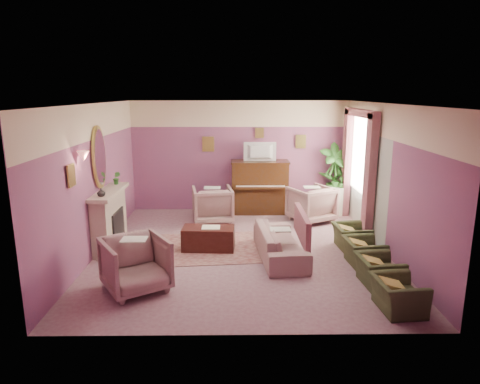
{
  "coord_description": "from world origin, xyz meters",
  "views": [
    {
      "loc": [
        -0.12,
        -7.86,
        3.0
      ],
      "look_at": [
        -0.02,
        0.4,
        1.07
      ],
      "focal_mm": 32.0,
      "sensor_mm": 36.0,
      "label": 1
    }
  ],
  "objects_px": {
    "floral_armchair_right": "(311,202)",
    "olive_chair_d": "(351,233)",
    "television": "(260,150)",
    "olive_chair_a": "(398,290)",
    "side_table": "(335,200)",
    "coffee_table": "(209,238)",
    "sofa": "(280,237)",
    "piano": "(260,188)",
    "olive_chair_b": "(379,266)",
    "olive_chair_c": "(364,248)",
    "floral_armchair_left": "(212,203)",
    "floral_armchair_front": "(136,262)"
  },
  "relations": [
    {
      "from": "olive_chair_c",
      "to": "olive_chair_d",
      "type": "height_order",
      "value": "same"
    },
    {
      "from": "olive_chair_a",
      "to": "side_table",
      "type": "height_order",
      "value": "side_table"
    },
    {
      "from": "piano",
      "to": "olive_chair_a",
      "type": "bearing_deg",
      "value": -71.91
    },
    {
      "from": "floral_armchair_right",
      "to": "floral_armchair_front",
      "type": "bearing_deg",
      "value": -132.75
    },
    {
      "from": "floral_armchair_right",
      "to": "olive_chair_b",
      "type": "xyz_separation_m",
      "value": [
        0.47,
        -3.46,
        -0.15
      ]
    },
    {
      "from": "floral_armchair_left",
      "to": "olive_chair_c",
      "type": "xyz_separation_m",
      "value": [
        2.81,
        -2.61,
        -0.15
      ]
    },
    {
      "from": "television",
      "to": "olive_chair_a",
      "type": "xyz_separation_m",
      "value": [
        1.66,
        -5.02,
        -1.29
      ]
    },
    {
      "from": "olive_chair_d",
      "to": "side_table",
      "type": "distance_m",
      "value": 2.45
    },
    {
      "from": "coffee_table",
      "to": "floral_armchair_right",
      "type": "height_order",
      "value": "floral_armchair_right"
    },
    {
      "from": "television",
      "to": "olive_chair_c",
      "type": "relative_size",
      "value": 1.1
    },
    {
      "from": "sofa",
      "to": "side_table",
      "type": "relative_size",
      "value": 2.7
    },
    {
      "from": "floral_armchair_right",
      "to": "olive_chair_c",
      "type": "height_order",
      "value": "floral_armchair_right"
    },
    {
      "from": "piano",
      "to": "television",
      "type": "height_order",
      "value": "television"
    },
    {
      "from": "television",
      "to": "side_table",
      "type": "distance_m",
      "value": 2.27
    },
    {
      "from": "olive_chair_c",
      "to": "floral_armchair_right",
      "type": "bearing_deg",
      "value": 100.17
    },
    {
      "from": "piano",
      "to": "floral_armchair_right",
      "type": "relative_size",
      "value": 1.5
    },
    {
      "from": "sofa",
      "to": "floral_armchair_front",
      "type": "distance_m",
      "value": 2.72
    },
    {
      "from": "piano",
      "to": "sofa",
      "type": "bearing_deg",
      "value": -86.03
    },
    {
      "from": "coffee_table",
      "to": "floral_armchair_right",
      "type": "bearing_deg",
      "value": 38.58
    },
    {
      "from": "sofa",
      "to": "olive_chair_c",
      "type": "relative_size",
      "value": 2.61
    },
    {
      "from": "olive_chair_d",
      "to": "sofa",
      "type": "bearing_deg",
      "value": -163.1
    },
    {
      "from": "floral_armchair_front",
      "to": "olive_chair_a",
      "type": "distance_m",
      "value": 3.87
    },
    {
      "from": "coffee_table",
      "to": "sofa",
      "type": "height_order",
      "value": "sofa"
    },
    {
      "from": "floral_armchair_right",
      "to": "side_table",
      "type": "xyz_separation_m",
      "value": [
        0.71,
        0.62,
        -0.12
      ]
    },
    {
      "from": "television",
      "to": "olive_chair_b",
      "type": "height_order",
      "value": "television"
    },
    {
      "from": "olive_chair_a",
      "to": "olive_chair_b",
      "type": "height_order",
      "value": "same"
    },
    {
      "from": "piano",
      "to": "floral_armchair_right",
      "type": "bearing_deg",
      "value": -33.7
    },
    {
      "from": "olive_chair_b",
      "to": "sofa",
      "type": "bearing_deg",
      "value": 140.24
    },
    {
      "from": "floral_armchair_front",
      "to": "olive_chair_b",
      "type": "bearing_deg",
      "value": 2.16
    },
    {
      "from": "olive_chair_d",
      "to": "side_table",
      "type": "xyz_separation_m",
      "value": [
        0.23,
        2.44,
        0.04
      ]
    },
    {
      "from": "sofa",
      "to": "olive_chair_b",
      "type": "distance_m",
      "value": 1.88
    },
    {
      "from": "piano",
      "to": "floral_armchair_right",
      "type": "distance_m",
      "value": 1.43
    },
    {
      "from": "floral_armchair_right",
      "to": "olive_chair_d",
      "type": "relative_size",
      "value": 1.29
    },
    {
      "from": "floral_armchair_right",
      "to": "olive_chair_d",
      "type": "distance_m",
      "value": 1.89
    },
    {
      "from": "floral_armchair_front",
      "to": "olive_chair_c",
      "type": "relative_size",
      "value": 1.29
    },
    {
      "from": "sofa",
      "to": "floral_armchair_right",
      "type": "relative_size",
      "value": 2.02
    },
    {
      "from": "television",
      "to": "olive_chair_a",
      "type": "relative_size",
      "value": 1.1
    },
    {
      "from": "television",
      "to": "floral_armchair_front",
      "type": "xyz_separation_m",
      "value": [
        -2.15,
        -4.34,
        -1.13
      ]
    },
    {
      "from": "floral_armchair_left",
      "to": "olive_chair_b",
      "type": "distance_m",
      "value": 4.44
    },
    {
      "from": "floral_armchair_right",
      "to": "coffee_table",
      "type": "bearing_deg",
      "value": -141.42
    },
    {
      "from": "olive_chair_a",
      "to": "olive_chair_c",
      "type": "distance_m",
      "value": 1.64
    },
    {
      "from": "floral_armchair_right",
      "to": "floral_armchair_front",
      "type": "xyz_separation_m",
      "value": [
        -3.33,
        -3.6,
        0.0
      ]
    },
    {
      "from": "coffee_table",
      "to": "sofa",
      "type": "relative_size",
      "value": 0.53
    },
    {
      "from": "floral_armchair_left",
      "to": "piano",
      "type": "bearing_deg",
      "value": 35.37
    },
    {
      "from": "sofa",
      "to": "floral_armchair_front",
      "type": "relative_size",
      "value": 2.02
    },
    {
      "from": "floral_armchair_front",
      "to": "television",
      "type": "bearing_deg",
      "value": 63.66
    },
    {
      "from": "olive_chair_b",
      "to": "olive_chair_d",
      "type": "relative_size",
      "value": 1.0
    },
    {
      "from": "floral_armchair_right",
      "to": "floral_armchair_left",
      "type": "bearing_deg",
      "value": -179.25
    },
    {
      "from": "television",
      "to": "olive_chair_c",
      "type": "distance_m",
      "value": 3.98
    },
    {
      "from": "side_table",
      "to": "coffee_table",
      "type": "bearing_deg",
      "value": -140.79
    }
  ]
}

